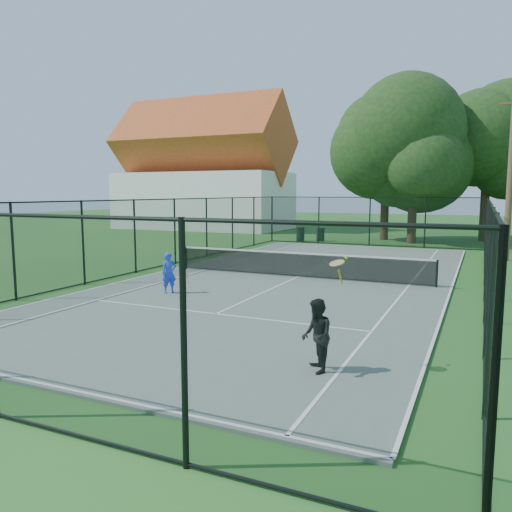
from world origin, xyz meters
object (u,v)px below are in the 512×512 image
at_px(utility_pole, 511,174).
at_px(trash_bin_right, 320,234).
at_px(trash_bin_left, 300,234).
at_px(player_blue, 169,273).
at_px(player_black, 317,335).
at_px(tennis_net, 298,264).

bearing_deg(utility_pole, trash_bin_right, 153.40).
distance_m(trash_bin_left, trash_bin_right, 1.36).
distance_m(trash_bin_right, utility_pole, 12.85).
bearing_deg(trash_bin_left, utility_pole, -21.67).
relative_size(trash_bin_left, player_blue, 0.73).
bearing_deg(player_black, trash_bin_left, 110.10).
bearing_deg(trash_bin_right, player_blue, -87.40).
height_order(trash_bin_left, utility_pole, utility_pole).
height_order(tennis_net, player_black, player_black).
height_order(tennis_net, trash_bin_right, tennis_net).
relative_size(trash_bin_right, utility_pole, 0.11).
distance_m(utility_pole, player_blue, 17.28).
height_order(utility_pole, player_black, utility_pole).
relative_size(trash_bin_right, player_black, 0.43).
xyz_separation_m(trash_bin_right, player_black, (7.32, -23.92, 0.28)).
relative_size(utility_pole, player_black, 3.96).
distance_m(tennis_net, utility_pole, 12.19).
bearing_deg(tennis_net, trash_bin_right, 103.90).
xyz_separation_m(trash_bin_left, player_blue, (2.06, -18.41, 0.23)).
bearing_deg(trash_bin_right, tennis_net, -76.10).
bearing_deg(tennis_net, utility_pole, 50.52).
bearing_deg(utility_pole, tennis_net, -129.48).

